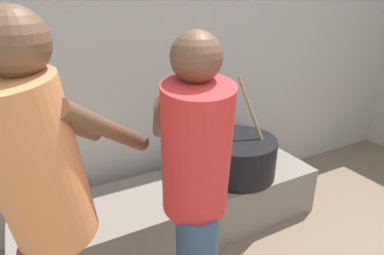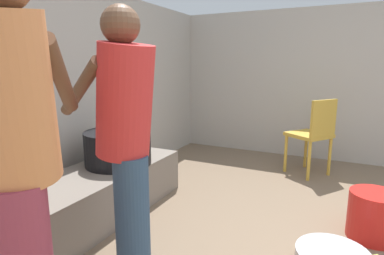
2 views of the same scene
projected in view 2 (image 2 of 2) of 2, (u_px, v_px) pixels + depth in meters
block_enclosure_rear at (38, 97)px, 2.64m from camera, size 5.69×0.20×1.97m
block_enclosure_right at (366, 86)px, 3.96m from camera, size 0.20×5.23×1.97m
hearth_ledge at (74, 206)px, 2.41m from camera, size 2.20×0.60×0.39m
cooking_pot_main at (118, 148)px, 2.76m from camera, size 0.57×0.57×0.75m
cook_in_red_shirt at (126, 131)px, 1.75m from camera, size 0.51×0.72×1.56m
cook_in_orange_shirt at (17, 144)px, 1.22m from camera, size 0.73×0.67×1.65m
chair_yellow at (313, 133)px, 3.55m from camera, size 0.56×0.56×0.88m
bucket_red_plastic at (374, 216)px, 2.29m from camera, size 0.36×0.36×0.35m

